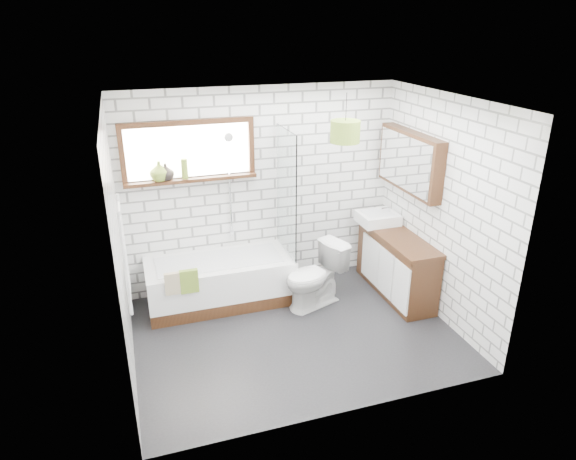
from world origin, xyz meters
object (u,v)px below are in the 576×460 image
object	(u,v)px
bathtub	(220,281)
toilet	(315,276)
pendant	(345,132)
vanity	(396,265)
basin	(378,218)

from	to	relation	value
bathtub	toilet	bearing A→B (deg)	-22.02
toilet	pendant	distance (m)	1.74
vanity	toilet	size ratio (longest dim) A/B	1.77
basin	pendant	bearing A→B (deg)	-145.56
bathtub	pendant	distance (m)	2.31
bathtub	vanity	world-z (taller)	vanity
pendant	bathtub	bearing A→B (deg)	158.68
toilet	pendant	bearing A→B (deg)	51.92
vanity	basin	size ratio (longest dim) A/B	2.86
bathtub	basin	xyz separation A→B (m)	(2.06, -0.01, 0.57)
basin	toilet	distance (m)	1.18
vanity	toilet	xyz separation A→B (m)	(-1.06, 0.03, -0.01)
bathtub	vanity	bearing A→B (deg)	-12.14
vanity	pendant	distance (m)	1.89
bathtub	pendant	size ratio (longest dim) A/B	5.43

